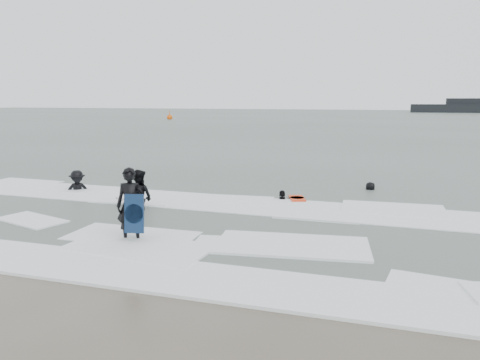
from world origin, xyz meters
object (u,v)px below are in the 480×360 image
(buoy, at_px, (170,117))
(surfer_centre, at_px, (132,243))
(surfer_breaker, at_px, (78,192))
(surfer_right_far, at_px, (370,191))
(vessel_horizon, at_px, (466,108))
(surfer_right_near, at_px, (282,201))
(surfer_wading, at_px, (140,211))

(buoy, bearing_deg, surfer_centre, -63.77)
(surfer_breaker, xyz_separation_m, surfer_right_far, (10.93, 3.97, 0.00))
(surfer_breaker, height_order, vessel_horizon, vessel_horizon)
(buoy, relative_size, vessel_horizon, 0.06)
(surfer_centre, xyz_separation_m, buoy, (-32.87, 66.71, 0.42))
(surfer_right_near, relative_size, buoy, 0.94)
(surfer_wading, bearing_deg, buoy, -53.00)
(surfer_centre, bearing_deg, surfer_breaker, 123.51)
(surfer_right_far, bearing_deg, surfer_centre, 40.31)
(surfer_centre, distance_m, surfer_right_near, 6.54)
(surfer_centre, bearing_deg, surfer_wading, 103.32)
(surfer_breaker, distance_m, surfer_right_far, 11.63)
(surfer_wading, bearing_deg, surfer_right_near, -133.90)
(surfer_right_far, bearing_deg, surfer_right_near, 27.42)
(surfer_wading, xyz_separation_m, vessel_horizon, (25.47, 128.49, 1.44))
(buoy, bearing_deg, surfer_wading, -63.82)
(surfer_right_near, distance_m, vessel_horizon, 127.38)
(surfer_right_far, xyz_separation_m, vessel_horizon, (18.48, 122.55, 1.44))
(surfer_wading, height_order, buoy, buoy)
(surfer_centre, xyz_separation_m, vessel_horizon, (23.86, 131.61, 1.44))
(surfer_wading, relative_size, vessel_horizon, 0.07)
(surfer_wading, distance_m, surfer_right_far, 9.18)
(surfer_breaker, distance_m, vessel_horizon, 129.90)
(surfer_right_near, height_order, surfer_right_far, surfer_right_near)
(surfer_breaker, distance_m, surfer_right_near, 8.11)
(surfer_centre, xyz_separation_m, surfer_wading, (-1.61, 3.12, 0.00))
(surfer_breaker, height_order, buoy, buoy)
(surfer_centre, xyz_separation_m, surfer_right_far, (5.39, 9.06, 0.00))
(buoy, distance_m, vessel_horizon, 86.21)
(surfer_right_near, bearing_deg, surfer_right_far, -151.84)
(surfer_centre, bearing_deg, surfer_right_far, 45.30)
(buoy, bearing_deg, vessel_horizon, 48.84)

